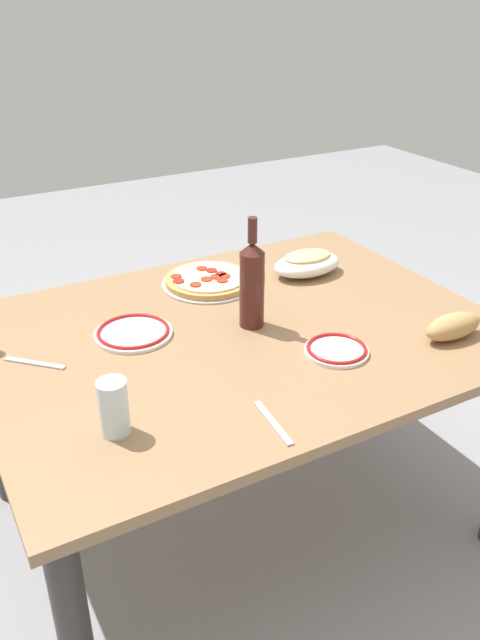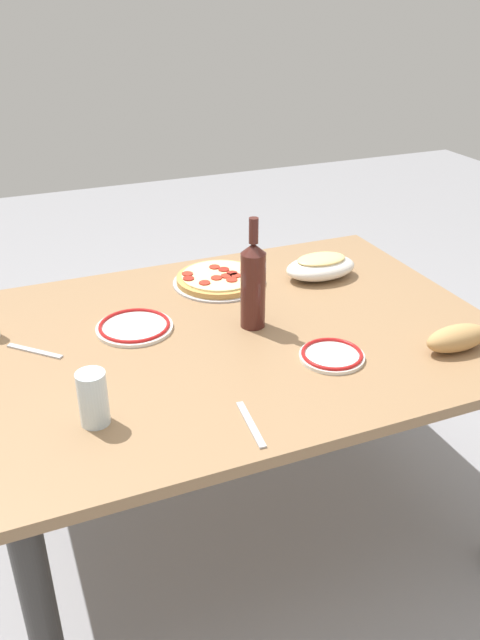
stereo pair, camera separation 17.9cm
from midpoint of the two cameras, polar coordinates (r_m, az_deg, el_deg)
ground_plane at (r=2.23m, az=2.40°, el=-16.98°), size 8.00×8.00×0.00m
dining_table at (r=1.85m, az=2.77°, el=-3.49°), size 1.41×1.06×0.70m
pepperoni_pizza at (r=2.08m, az=0.63°, el=3.60°), size 0.30×0.30×0.03m
baked_pasta_dish at (r=2.14m, az=9.57°, el=4.70°), size 0.24×0.15×0.08m
wine_bottle at (r=1.77m, az=4.07°, el=3.17°), size 0.07×0.07×0.32m
water_glass at (r=1.42m, az=-9.39°, el=-6.98°), size 0.07×0.07×0.13m
side_plate_near at (r=1.81m, az=-6.56°, el=-0.65°), size 0.22×0.22×0.02m
side_plate_far at (r=1.70m, az=11.16°, el=-3.16°), size 0.17×0.17×0.02m
bread_loaf at (r=1.81m, az=21.40°, el=-1.58°), size 0.19×0.08×0.07m
fork_left at (r=1.44m, az=4.58°, el=-9.30°), size 0.03×0.17×0.00m
fork_right at (r=1.75m, az=-15.00°, el=-2.76°), size 0.13×0.13×0.00m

